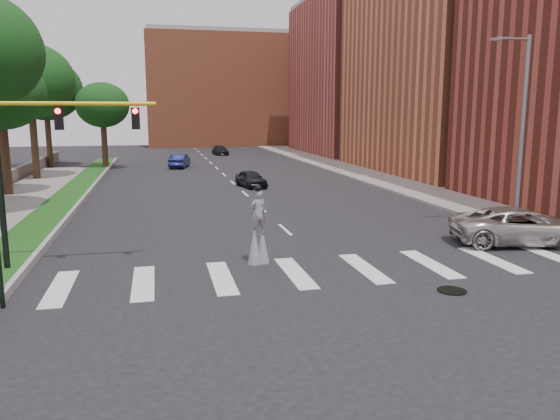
# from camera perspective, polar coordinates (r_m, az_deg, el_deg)

# --- Properties ---
(ground_plane) EXTENTS (160.00, 160.00, 0.00)m
(ground_plane) POSITION_cam_1_polar(r_m,az_deg,el_deg) (18.56, 6.26, -7.17)
(ground_plane) COLOR black
(ground_plane) RESTS_ON ground
(grass_median) EXTENTS (2.00, 60.00, 0.25)m
(grass_median) POSITION_cam_1_polar(r_m,az_deg,el_deg) (37.55, -21.28, 1.22)
(grass_median) COLOR #164413
(grass_median) RESTS_ON ground
(median_curb) EXTENTS (0.20, 60.00, 0.28)m
(median_curb) POSITION_cam_1_polar(r_m,az_deg,el_deg) (37.40, -19.69, 1.31)
(median_curb) COLOR gray
(median_curb) RESTS_ON ground
(sidewalk_right) EXTENTS (5.00, 90.00, 0.18)m
(sidewalk_right) POSITION_cam_1_polar(r_m,az_deg,el_deg) (45.91, 10.91, 3.20)
(sidewalk_right) COLOR slate
(sidewalk_right) RESTS_ON ground
(manhole) EXTENTS (0.90, 0.90, 0.04)m
(manhole) POSITION_cam_1_polar(r_m,az_deg,el_deg) (18.04, 17.52, -8.04)
(manhole) COLOR black
(manhole) RESTS_ON ground
(building_mid) EXTENTS (16.00, 22.00, 24.00)m
(building_mid) POSITION_cam_1_polar(r_m,az_deg,el_deg) (54.78, 18.69, 16.45)
(building_mid) COLOR #BE603B
(building_mid) RESTS_ON ground
(building_far) EXTENTS (16.00, 22.00, 20.00)m
(building_far) POSITION_cam_1_polar(r_m,az_deg,el_deg) (76.15, 8.96, 13.42)
(building_far) COLOR #AB4A3F
(building_far) RESTS_ON ground
(building_backdrop) EXTENTS (26.00, 14.00, 18.00)m
(building_backdrop) POSITION_cam_1_polar(r_m,az_deg,el_deg) (95.53, -5.76, 12.21)
(building_backdrop) COLOR #BE603B
(building_backdrop) RESTS_ON ground
(streetlight) EXTENTS (2.05, 0.20, 9.00)m
(streetlight) POSITION_cam_1_polar(r_m,az_deg,el_deg) (28.24, 23.87, 8.06)
(streetlight) COLOR slate
(streetlight) RESTS_ON ground
(traffic_signal) EXTENTS (5.30, 0.23, 6.20)m
(traffic_signal) POSITION_cam_1_polar(r_m,az_deg,el_deg) (20.16, -24.09, 5.42)
(traffic_signal) COLOR black
(traffic_signal) RESTS_ON ground
(stilt_performer) EXTENTS (0.83, 0.60, 2.93)m
(stilt_performer) POSITION_cam_1_polar(r_m,az_deg,el_deg) (20.03, -2.28, -2.46)
(stilt_performer) COLOR #342215
(stilt_performer) RESTS_ON ground
(suv_crossing) EXTENTS (6.04, 3.74, 1.56)m
(suv_crossing) POSITION_cam_1_polar(r_m,az_deg,el_deg) (25.14, 23.75, -1.55)
(suv_crossing) COLOR #B6B4AC
(suv_crossing) RESTS_ON ground
(car_near) EXTENTS (2.20, 3.90, 1.25)m
(car_near) POSITION_cam_1_polar(r_m,az_deg,el_deg) (40.82, -3.05, 3.28)
(car_near) COLOR black
(car_near) RESTS_ON ground
(car_mid) EXTENTS (2.41, 4.48, 1.40)m
(car_mid) POSITION_cam_1_polar(r_m,az_deg,el_deg) (56.18, -10.44, 5.08)
(car_mid) COLOR #171C51
(car_mid) RESTS_ON ground
(car_far) EXTENTS (2.02, 4.16, 1.17)m
(car_far) POSITION_cam_1_polar(r_m,az_deg,el_deg) (72.52, -6.27, 6.21)
(car_far) COLOR black
(car_far) RESTS_ON ground
(tree_3) EXTENTS (5.69, 5.69, 9.22)m
(tree_3) POSITION_cam_1_polar(r_m,az_deg,el_deg) (39.95, -27.24, 10.85)
(tree_3) COLOR #342215
(tree_3) RESTS_ON ground
(tree_4) EXTENTS (7.03, 7.03, 10.99)m
(tree_4) POSITION_cam_1_polar(r_m,az_deg,el_deg) (48.88, -24.71, 12.14)
(tree_4) COLOR #342215
(tree_4) RESTS_ON ground
(tree_5) EXTENTS (7.24, 7.24, 10.86)m
(tree_5) POSITION_cam_1_polar(r_m,az_deg,el_deg) (60.23, -23.34, 11.49)
(tree_5) COLOR #342215
(tree_5) RESTS_ON ground
(tree_6) EXTENTS (5.07, 5.07, 8.37)m
(tree_6) POSITION_cam_1_polar(r_m,az_deg,el_deg) (55.91, -18.07, 10.34)
(tree_6) COLOR #342215
(tree_6) RESTS_ON ground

